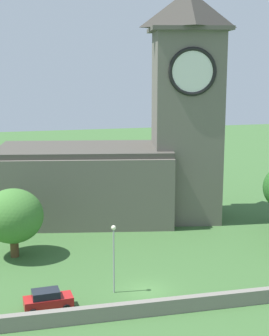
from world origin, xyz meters
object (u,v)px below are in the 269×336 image
Objects in this scene: car_red at (48,300)px; streetlamp_west_mid at (114,247)px; tree_by_tower at (13,216)px; church at (131,148)px.

streetlamp_west_mid reaches higher than car_red.
tree_by_tower is at bearing 127.57° from streetlamp_west_mid.
streetlamp_west_mid is 0.86× the size of tree_by_tower.
streetlamp_west_mid is at bearing -52.43° from tree_by_tower.
church is 23.97m from streetlamp_west_mid.
church is 4.82× the size of streetlamp_west_mid.
church is 19.63m from tree_by_tower.
streetlamp_west_mid is at bearing -106.64° from church.
streetlamp_west_mid is (-6.70, -22.43, -5.14)m from church.
car_red is 14.07m from tree_by_tower.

